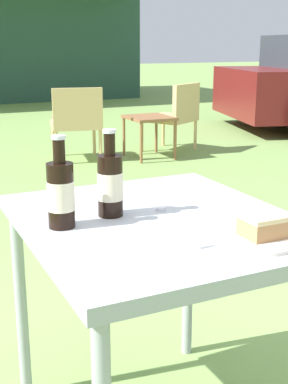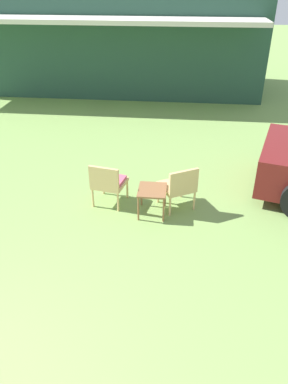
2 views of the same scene
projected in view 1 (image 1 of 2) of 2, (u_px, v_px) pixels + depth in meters
wicker_chair_cushioned at (76, 120)px, 5.63m from camera, size 0.60×0.60×0.78m
wicker_chair_plain at (175, 113)px, 6.11m from camera, size 0.69×0.69×0.78m
garden_side_table at (149, 122)px, 5.78m from camera, size 0.45×0.50×0.45m
patio_table at (159, 243)px, 1.53m from camera, size 0.73×0.85×0.74m
cake_on_plate at (261, 231)px, 1.33m from camera, size 0.21×0.21×0.07m
cola_bottle_near at (110, 183)px, 1.50m from camera, size 0.07×0.07×0.25m
cola_bottle_far at (61, 193)px, 1.41m from camera, size 0.07×0.07×0.25m
fork at (231, 241)px, 1.32m from camera, size 0.19×0.01×0.01m
loose_bottle_cap at (161, 209)px, 1.57m from camera, size 0.03×0.03×0.01m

